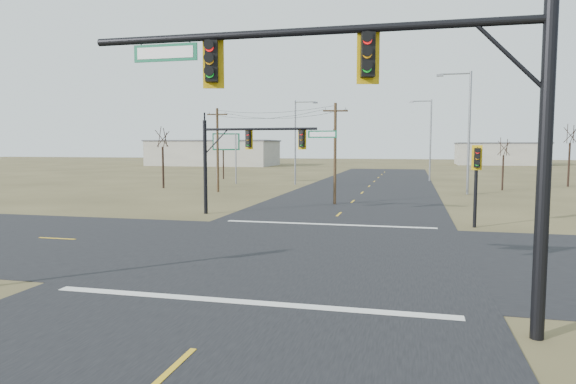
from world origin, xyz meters
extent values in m
plane|color=olive|center=(0.00, 0.00, 0.00)|extent=(320.00, 320.00, 0.00)
cube|color=black|center=(0.00, 0.00, 0.01)|extent=(160.00, 14.00, 0.02)
cube|color=black|center=(0.00, 0.00, 0.01)|extent=(14.00, 160.00, 0.02)
cube|color=silver|center=(0.00, -7.50, 0.03)|extent=(12.00, 0.40, 0.01)
cube|color=silver|center=(0.00, 7.50, 0.03)|extent=(12.00, 0.40, 0.01)
cylinder|color=black|center=(7.50, -8.49, 3.94)|extent=(0.32, 0.32, 7.88)
cylinder|color=black|center=(1.87, -8.49, 7.28)|extent=(11.25, 0.20, 0.20)
cube|color=#0C5A39|center=(-1.80, -8.49, 6.93)|extent=(1.80, 0.05, 0.45)
cylinder|color=black|center=(-8.65, 10.38, 3.07)|extent=(0.25, 0.25, 6.15)
cylinder|color=black|center=(-4.92, 10.38, 5.55)|extent=(7.47, 0.16, 0.16)
cube|color=#0C5A39|center=(-0.85, 10.38, 5.20)|extent=(1.80, 0.05, 0.45)
cylinder|color=black|center=(8.00, 8.49, 2.18)|extent=(0.19, 0.19, 4.37)
cylinder|color=#4C3920|center=(-1.14, 17.78, 3.86)|extent=(0.22, 0.22, 7.73)
cube|color=#4C3920|center=(-1.14, 17.78, 7.13)|extent=(1.85, 0.62, 0.12)
cylinder|color=#4C3920|center=(-13.78, 25.70, 4.05)|extent=(0.23, 0.23, 8.10)
cube|color=#4C3920|center=(-13.78, 25.70, 7.50)|extent=(1.97, 0.46, 0.12)
cylinder|color=gray|center=(-18.06, 36.33, 2.99)|extent=(0.16, 0.16, 5.97)
cylinder|color=gray|center=(-15.67, 36.33, 2.99)|extent=(0.16, 0.16, 5.97)
cube|color=#0C5A39|center=(-16.87, 36.33, 4.98)|extent=(2.94, 1.38, 1.99)
cylinder|color=gray|center=(9.61, 28.81, 5.63)|extent=(0.23, 0.23, 11.26)
cylinder|color=gray|center=(8.26, 28.81, 11.06)|extent=(2.70, 0.14, 0.14)
cube|color=gray|center=(6.91, 28.81, 10.96)|extent=(0.64, 0.33, 0.20)
cylinder|color=gray|center=(6.79, 46.57, 5.16)|extent=(0.21, 0.21, 10.33)
cylinder|color=gray|center=(5.55, 46.57, 10.13)|extent=(2.48, 0.12, 0.12)
cube|color=gray|center=(4.31, 46.57, 10.03)|extent=(0.61, 0.37, 0.19)
cylinder|color=gray|center=(-8.52, 36.51, 4.83)|extent=(0.19, 0.19, 9.65)
cylinder|color=gray|center=(-7.36, 36.51, 9.45)|extent=(2.32, 0.12, 0.12)
cube|color=gray|center=(-6.20, 36.51, 9.35)|extent=(0.58, 0.44, 0.17)
cylinder|color=black|center=(-21.17, 28.72, 2.20)|extent=(0.22, 0.22, 4.40)
cylinder|color=black|center=(-20.25, 44.23, 2.03)|extent=(0.19, 0.19, 4.06)
cylinder|color=black|center=(13.52, 34.30, 1.76)|extent=(0.18, 0.18, 3.53)
cylinder|color=black|center=(21.38, 41.05, 2.41)|extent=(0.21, 0.21, 4.82)
cube|color=#ABA898|center=(-40.00, 90.00, 2.75)|extent=(28.00, 14.00, 5.50)
cube|color=#ABA898|center=(25.00, 110.00, 2.50)|extent=(20.00, 12.00, 5.00)
camera|label=1|loc=(4.59, -21.13, 4.48)|focal=32.00mm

